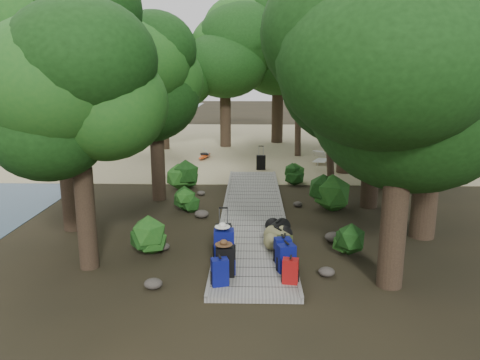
# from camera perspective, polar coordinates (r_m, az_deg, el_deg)

# --- Properties ---
(ground) EXTENTS (120.00, 120.00, 0.00)m
(ground) POSITION_cam_1_polar(r_m,az_deg,el_deg) (14.28, 1.62, -5.38)
(ground) COLOR black
(ground) RESTS_ON ground
(sand_beach) EXTENTS (40.00, 22.00, 0.02)m
(sand_beach) POSITION_cam_1_polar(r_m,az_deg,el_deg) (29.89, 1.54, 4.42)
(sand_beach) COLOR tan
(sand_beach) RESTS_ON ground
(boardwalk) EXTENTS (2.00, 12.00, 0.12)m
(boardwalk) POSITION_cam_1_polar(r_m,az_deg,el_deg) (15.22, 1.61, -3.97)
(boardwalk) COLOR gray
(boardwalk) RESTS_ON ground
(backpack_left_a) EXTENTS (0.40, 0.33, 0.65)m
(backpack_left_a) POSITION_cam_1_polar(r_m,az_deg,el_deg) (10.02, -2.48, -10.96)
(backpack_left_a) COLOR navy
(backpack_left_a) RESTS_ON boardwalk
(backpack_left_b) EXTENTS (0.43, 0.32, 0.75)m
(backpack_left_b) POSITION_cam_1_polar(r_m,az_deg,el_deg) (10.43, -1.84, -9.68)
(backpack_left_b) COLOR black
(backpack_left_b) RESTS_ON boardwalk
(backpack_left_c) EXTENTS (0.49, 0.36, 0.88)m
(backpack_left_c) POSITION_cam_1_polar(r_m,az_deg,el_deg) (11.14, -1.96, -7.80)
(backpack_left_c) COLOR navy
(backpack_left_c) RESTS_ON boardwalk
(backpack_right_a) EXTENTS (0.37, 0.29, 0.60)m
(backpack_right_a) POSITION_cam_1_polar(r_m,az_deg,el_deg) (10.18, 6.17, -10.81)
(backpack_right_a) COLOR #9B0C02
(backpack_right_a) RESTS_ON boardwalk
(backpack_right_b) EXTENTS (0.45, 0.37, 0.70)m
(backpack_right_b) POSITION_cam_1_polar(r_m,az_deg,el_deg) (10.69, 5.66, -9.29)
(backpack_right_b) COLOR navy
(backpack_right_b) RESTS_ON boardwalk
(backpack_right_c) EXTENTS (0.43, 0.34, 0.65)m
(backpack_right_c) POSITION_cam_1_polar(r_m,az_deg,el_deg) (11.20, 5.22, -8.33)
(backpack_right_c) COLOR navy
(backpack_right_c) RESTS_ON boardwalk
(backpack_right_d) EXTENTS (0.41, 0.32, 0.59)m
(backpack_right_d) POSITION_cam_1_polar(r_m,az_deg,el_deg) (11.44, 5.46, -8.04)
(backpack_right_d) COLOR #2B3614
(backpack_right_d) RESTS_ON boardwalk
(duffel_right_khaki) EXTENTS (0.72, 0.81, 0.45)m
(duffel_right_khaki) POSITION_cam_1_polar(r_m,az_deg,el_deg) (12.21, 4.61, -6.99)
(duffel_right_khaki) COLOR olive
(duffel_right_khaki) RESTS_ON boardwalk
(duffel_right_black) EXTENTS (0.70, 0.84, 0.45)m
(duffel_right_black) POSITION_cam_1_polar(r_m,az_deg,el_deg) (12.79, 4.71, -6.03)
(duffel_right_black) COLOR black
(duffel_right_black) RESTS_ON boardwalk
(suitcase_on_boardwalk) EXTENTS (0.43, 0.27, 0.63)m
(suitcase_on_boardwalk) POSITION_cam_1_polar(r_m,az_deg,el_deg) (12.00, -2.01, -6.86)
(suitcase_on_boardwalk) COLOR black
(suitcase_on_boardwalk) RESTS_ON boardwalk
(lone_suitcase_on_sand) EXTENTS (0.43, 0.24, 0.67)m
(lone_suitcase_on_sand) POSITION_cam_1_polar(r_m,az_deg,el_deg) (21.97, 2.57, 2.15)
(lone_suitcase_on_sand) COLOR black
(lone_suitcase_on_sand) RESTS_ON sand_beach
(hat_brown) EXTENTS (0.38, 0.38, 0.11)m
(hat_brown) POSITION_cam_1_polar(r_m,az_deg,el_deg) (10.22, -2.00, -7.56)
(hat_brown) COLOR #51351E
(hat_brown) RESTS_ON backpack_left_b
(hat_white) EXTENTS (0.36, 0.36, 0.12)m
(hat_white) POSITION_cam_1_polar(r_m,az_deg,el_deg) (10.94, -2.15, -5.43)
(hat_white) COLOR silver
(hat_white) RESTS_ON backpack_left_c
(kayak) EXTENTS (1.44, 3.63, 0.36)m
(kayak) POSITION_cam_1_polar(r_m,az_deg,el_deg) (24.86, -4.33, 3.05)
(kayak) COLOR #B73A0F
(kayak) RESTS_ON sand_beach
(sun_lounger) EXTENTS (1.23, 1.86, 0.57)m
(sun_lounger) POSITION_cam_1_polar(r_m,az_deg,el_deg) (23.69, 9.88, 2.65)
(sun_lounger) COLOR silver
(sun_lounger) RESTS_ON sand_beach
(tree_right_a) EXTENTS (4.66, 4.66, 7.77)m
(tree_right_a) POSITION_cam_1_polar(r_m,az_deg,el_deg) (9.93, 19.24, 8.66)
(tree_right_a) COLOR black
(tree_right_a) RESTS_ON ground
(tree_right_b) EXTENTS (5.55, 5.55, 9.91)m
(tree_right_b) POSITION_cam_1_polar(r_m,az_deg,el_deg) (13.45, 23.00, 13.91)
(tree_right_b) COLOR black
(tree_right_b) RESTS_ON ground
(tree_right_c) EXTENTS (4.77, 4.77, 8.25)m
(tree_right_c) POSITION_cam_1_polar(r_m,az_deg,el_deg) (16.03, 16.26, 11.15)
(tree_right_c) COLOR black
(tree_right_c) RESTS_ON ground
(tree_right_d) EXTENTS (5.41, 5.41, 9.93)m
(tree_right_d) POSITION_cam_1_polar(r_m,az_deg,el_deg) (18.72, 19.09, 13.75)
(tree_right_d) COLOR black
(tree_right_d) RESTS_ON ground
(tree_right_e) EXTENTS (5.57, 5.57, 10.02)m
(tree_right_e) POSITION_cam_1_polar(r_m,az_deg,el_deg) (21.44, 13.21, 14.07)
(tree_right_e) COLOR black
(tree_right_e) RESTS_ON ground
(tree_right_f) EXTENTS (5.80, 5.80, 10.35)m
(tree_right_f) POSITION_cam_1_polar(r_m,az_deg,el_deg) (24.28, 18.69, 13.98)
(tree_right_f) COLOR black
(tree_right_f) RESTS_ON ground
(tree_left_a) EXTENTS (3.79, 3.79, 6.32)m
(tree_left_a) POSITION_cam_1_polar(r_m,az_deg,el_deg) (11.02, -18.97, 5.26)
(tree_left_a) COLOR black
(tree_left_a) RESTS_ON ground
(tree_left_b) EXTENTS (4.74, 4.74, 8.53)m
(tree_left_b) POSITION_cam_1_polar(r_m,az_deg,el_deg) (13.99, -20.86, 11.19)
(tree_left_b) COLOR black
(tree_left_b) RESTS_ON ground
(tree_left_c) EXTENTS (4.06, 4.06, 7.06)m
(tree_left_c) POSITION_cam_1_polar(r_m,az_deg,el_deg) (16.65, -10.27, 9.46)
(tree_left_c) COLOR black
(tree_left_c) RESTS_ON ground
(tree_back_a) EXTENTS (5.41, 5.41, 9.36)m
(tree_back_a) POSITION_cam_1_polar(r_m,az_deg,el_deg) (28.50, -1.83, 13.42)
(tree_back_a) COLOR black
(tree_back_a) RESTS_ON ground
(tree_back_b) EXTENTS (5.81, 5.81, 10.38)m
(tree_back_b) POSITION_cam_1_polar(r_m,az_deg,el_deg) (30.30, 4.69, 14.33)
(tree_back_b) COLOR black
(tree_back_b) RESTS_ON ground
(tree_back_c) EXTENTS (4.45, 4.45, 8.01)m
(tree_back_c) POSITION_cam_1_polar(r_m,az_deg,el_deg) (29.10, 11.66, 11.83)
(tree_back_c) COLOR black
(tree_back_c) RESTS_ON ground
(tree_back_d) EXTENTS (4.62, 4.62, 7.71)m
(tree_back_d) POSITION_cam_1_polar(r_m,az_deg,el_deg) (27.93, -9.41, 11.57)
(tree_back_d) COLOR black
(tree_back_d) RESTS_ON ground
(palm_right_a) EXTENTS (4.05, 4.05, 6.90)m
(palm_right_a) POSITION_cam_1_polar(r_m,az_deg,el_deg) (19.56, 11.71, 9.69)
(palm_right_a) COLOR #113D12
(palm_right_a) RESTS_ON ground
(palm_right_b) EXTENTS (4.85, 4.85, 9.36)m
(palm_right_b) POSITION_cam_1_polar(r_m,az_deg,el_deg) (24.75, 12.78, 13.16)
(palm_right_b) COLOR #113D12
(palm_right_b) RESTS_ON ground
(palm_right_c) EXTENTS (4.54, 4.54, 7.23)m
(palm_right_c) POSITION_cam_1_polar(r_m,az_deg,el_deg) (25.63, 7.78, 10.95)
(palm_right_c) COLOR #113D12
(palm_right_c) RESTS_ON ground
(palm_left_a) EXTENTS (4.00, 4.00, 6.36)m
(palm_left_a) POSITION_cam_1_polar(r_m,az_deg,el_deg) (20.36, -10.57, 9.10)
(palm_left_a) COLOR #113D12
(palm_left_a) RESTS_ON ground
(rock_left_a) EXTENTS (0.40, 0.36, 0.22)m
(rock_left_a) POSITION_cam_1_polar(r_m,az_deg,el_deg) (10.39, -10.53, -12.31)
(rock_left_a) COLOR #4C473F
(rock_left_a) RESTS_ON ground
(rock_left_b) EXTENTS (0.35, 0.32, 0.19)m
(rock_left_b) POSITION_cam_1_polar(r_m,az_deg,el_deg) (12.42, -9.36, -8.00)
(rock_left_b) COLOR #4C473F
(rock_left_b) RESTS_ON ground
(rock_left_c) EXTENTS (0.45, 0.40, 0.25)m
(rock_left_c) POSITION_cam_1_polar(r_m,az_deg,el_deg) (14.90, -4.70, -4.14)
(rock_left_c) COLOR #4C473F
(rock_left_c) RESTS_ON ground
(rock_left_d) EXTENTS (0.31, 0.28, 0.17)m
(rock_left_d) POSITION_cam_1_polar(r_m,az_deg,el_deg) (17.57, -4.77, -1.58)
(rock_left_d) COLOR #4C473F
(rock_left_d) RESTS_ON ground
(rock_right_a) EXTENTS (0.37, 0.34, 0.20)m
(rock_right_a) POSITION_cam_1_polar(r_m,az_deg,el_deg) (10.97, 10.51, -10.94)
(rock_right_a) COLOR #4C473F
(rock_right_a) RESTS_ON ground
(rock_right_b) EXTENTS (0.49, 0.45, 0.27)m
(rock_right_b) POSITION_cam_1_polar(r_m,az_deg,el_deg) (13.05, 11.37, -6.84)
(rock_right_b) COLOR #4C473F
(rock_right_b) RESTS_ON ground
(rock_right_c) EXTENTS (0.32, 0.29, 0.18)m
(rock_right_c) POSITION_cam_1_polar(r_m,az_deg,el_deg) (16.17, 7.06, -2.93)
(rock_right_c) COLOR #4C473F
(rock_right_c) RESTS_ON ground
(rock_right_d) EXTENTS (0.51, 0.46, 0.28)m
(rock_right_d) POSITION_cam_1_polar(r_m,az_deg,el_deg) (18.28, 10.17, -0.99)
(rock_right_d) COLOR #4C473F
(rock_right_d) RESTS_ON ground
(shrub_left_a) EXTENTS (1.02, 1.02, 0.92)m
(shrub_left_a) POSITION_cam_1_polar(r_m,az_deg,el_deg) (12.00, -10.98, -6.97)
(shrub_left_a) COLOR #1D5419
(shrub_left_a) RESTS_ON ground
(shrub_left_b) EXTENTS (0.82, 0.82, 0.74)m
(shrub_left_b) POSITION_cam_1_polar(r_m,az_deg,el_deg) (15.56, -6.64, -2.48)
(shrub_left_b) COLOR #1D5419
(shrub_left_b) RESTS_ON ground
(shrub_left_c) EXTENTS (1.14, 1.14, 1.03)m
(shrub_left_c) POSITION_cam_1_polar(r_m,az_deg,el_deg) (18.46, -6.98, 0.45)
(shrub_left_c) COLOR #1D5419
(shrub_left_c) RESTS_ON ground
(shrub_right_a) EXTENTS (0.86, 0.86, 0.77)m
(shrub_right_a) POSITION_cam_1_polar(r_m,az_deg,el_deg) (11.96, 12.34, -7.48)
(shrub_right_a) COLOR #1D5419
(shrub_right_a) RESTS_ON ground
(shrub_right_b) EXTENTS (1.30, 1.30, 1.17)m
(shrub_right_b) POSITION_cam_1_polar(r_m,az_deg,el_deg) (15.88, 10.78, -1.51)
(shrub_right_b) COLOR #1D5419
(shrub_right_b) RESTS_ON ground
(shrub_right_c) EXTENTS (0.94, 0.94, 0.85)m
(shrub_right_c) POSITION_cam_1_polar(r_m,az_deg,el_deg) (19.30, 6.44, 0.74)
(shrub_right_c) COLOR #1D5419
(shrub_right_c) RESTS_ON ground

